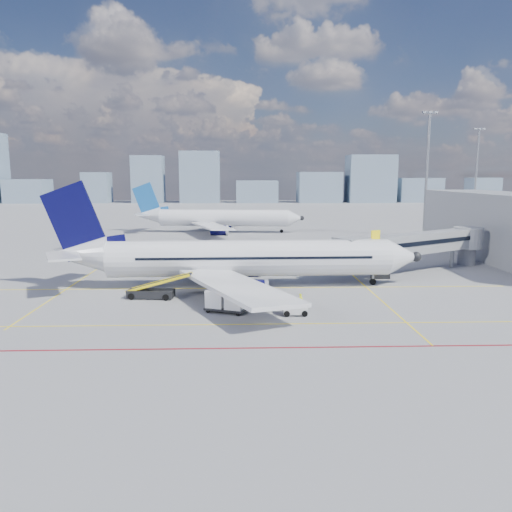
{
  "coord_description": "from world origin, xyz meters",
  "views": [
    {
      "loc": [
        -0.49,
        -47.36,
        12.64
      ],
      "look_at": [
        1.3,
        6.04,
        4.0
      ],
      "focal_mm": 35.0,
      "sensor_mm": 36.0,
      "label": 1
    }
  ],
  "objects": [
    {
      "name": "baggage_tug",
      "position": [
        4.45,
        -3.26,
        0.74
      ],
      "size": [
        2.23,
        1.34,
        1.55
      ],
      "rotation": [
        0.0,
        0.0,
        0.0
      ],
      "color": "silver",
      "rests_on": "ground"
    },
    {
      "name": "distant_skyline",
      "position": [
        -22.6,
        190.0,
        10.61
      ],
      "size": [
        254.29,
        15.47,
        31.91
      ],
      "color": "slate",
      "rests_on": "ground"
    },
    {
      "name": "floodlight_mast_far",
      "position": [
        65.0,
        90.0,
        13.59
      ],
      "size": [
        3.2,
        0.61,
        25.45
      ],
      "color": "gray",
      "rests_on": "ground"
    },
    {
      "name": "ground",
      "position": [
        0.0,
        0.0,
        0.0
      ],
      "size": [
        420.0,
        420.0,
        0.0
      ],
      "primitive_type": "plane",
      "color": "slate",
      "rests_on": "ground"
    },
    {
      "name": "ramp_worker",
      "position": [
        5.35,
        -1.15,
        0.75
      ],
      "size": [
        0.63,
        0.65,
        1.5
      ],
      "primitive_type": "imported",
      "rotation": [
        0.0,
        0.0,
        0.86
      ],
      "color": "yellow",
      "rests_on": "ground"
    },
    {
      "name": "cargo_dolly",
      "position": [
        -1.8,
        -2.13,
        1.15
      ],
      "size": [
        4.17,
        2.96,
        2.09
      ],
      "rotation": [
        0.0,
        0.0,
        -0.37
      ],
      "color": "black",
      "rests_on": "ground"
    },
    {
      "name": "belt_loader",
      "position": [
        -9.57,
        3.51,
        0.72
      ],
      "size": [
        6.97,
        2.47,
        2.8
      ],
      "rotation": [
        0.0,
        0.0,
        -0.14
      ],
      "color": "black",
      "rests_on": "ground"
    },
    {
      "name": "jet_bridge",
      "position": [
        23.51,
        16.91,
        3.74
      ],
      "size": [
        23.55,
        15.78,
        6.3
      ],
      "color": "gray",
      "rests_on": "ground"
    },
    {
      "name": "main_aircraft",
      "position": [
        -1.2,
        8.87,
        3.22
      ],
      "size": [
        43.09,
        37.55,
        12.55
      ],
      "rotation": [
        0.0,
        0.0,
        0.02
      ],
      "color": "silver",
      "rests_on": "ground"
    },
    {
      "name": "apron_markings",
      "position": [
        -0.58,
        -3.91,
        0.01
      ],
      "size": [
        90.0,
        35.12,
        0.01
      ],
      "color": "yellow",
      "rests_on": "ground"
    },
    {
      "name": "floodlight_mast_ne",
      "position": [
        38.0,
        55.0,
        13.59
      ],
      "size": [
        3.2,
        0.61,
        25.45
      ],
      "color": "gray",
      "rests_on": "ground"
    },
    {
      "name": "terminal_block",
      "position": [
        39.95,
        26.0,
        5.0
      ],
      "size": [
        10.0,
        42.0,
        10.0
      ],
      "color": "gray",
      "rests_on": "ground"
    },
    {
      "name": "second_aircraft",
      "position": [
        -5.6,
        64.43,
        3.22
      ],
      "size": [
        38.49,
        33.5,
        11.25
      ],
      "rotation": [
        0.0,
        0.0,
        -0.09
      ],
      "color": "silver",
      "rests_on": "ground"
    }
  ]
}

